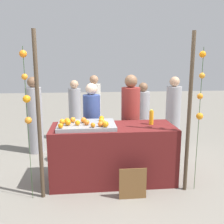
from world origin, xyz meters
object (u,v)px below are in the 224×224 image
at_px(chalkboard_sign, 133,184).
at_px(stall_counter, 113,154).
at_px(juice_bottle, 151,117).
at_px(vendor_left, 92,128).
at_px(orange_0, 93,125).
at_px(vendor_right, 130,124).
at_px(orange_1, 61,126).

bearing_deg(chalkboard_sign, stall_counter, 110.04).
xyz_separation_m(juice_bottle, vendor_left, (-0.96, 0.59, -0.32)).
relative_size(juice_bottle, chalkboard_sign, 0.52).
relative_size(stall_counter, orange_0, 27.36).
bearing_deg(stall_counter, orange_0, -140.26).
distance_m(orange_0, vendor_left, 0.96).
distance_m(orange_0, vendor_right, 1.17).
height_order(orange_1, juice_bottle, juice_bottle).
xyz_separation_m(chalkboard_sign, vendor_left, (-0.54, 1.25, 0.50)).
bearing_deg(vendor_left, juice_bottle, -31.88).
height_order(vendor_left, vendor_right, vendor_right).
xyz_separation_m(orange_0, chalkboard_sign, (0.54, -0.33, -0.79)).
bearing_deg(juice_bottle, chalkboard_sign, -122.47).
xyz_separation_m(orange_0, vendor_left, (0.00, 0.91, -0.30)).
relative_size(orange_0, vendor_left, 0.05).
height_order(orange_0, vendor_right, vendor_right).
bearing_deg(orange_1, orange_0, -0.18).
xyz_separation_m(orange_1, vendor_left, (0.47, 0.91, -0.30)).
height_order(orange_1, chalkboard_sign, orange_1).
relative_size(orange_0, vendor_right, 0.04).
bearing_deg(orange_1, stall_counter, 18.71).
distance_m(orange_0, orange_1, 0.47).
bearing_deg(chalkboard_sign, vendor_right, 82.00).
bearing_deg(orange_0, stall_counter, 39.74).
xyz_separation_m(orange_1, vendor_right, (1.19, 0.89, -0.23)).
relative_size(orange_0, chalkboard_sign, 0.15).
distance_m(orange_0, chalkboard_sign, 1.02).
xyz_separation_m(stall_counter, vendor_left, (-0.32, 0.64, 0.26)).
xyz_separation_m(orange_0, orange_1, (-0.47, 0.00, 0.00)).
distance_m(juice_bottle, chalkboard_sign, 1.12).
bearing_deg(orange_1, vendor_left, 62.61).
xyz_separation_m(juice_bottle, chalkboard_sign, (-0.41, -0.65, -0.81)).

